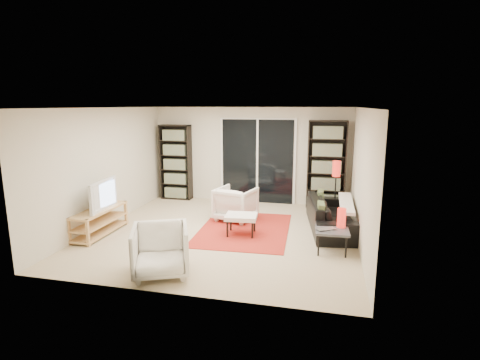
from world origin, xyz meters
name	(u,v)px	position (x,y,z in m)	size (l,w,h in m)	color
floor	(224,232)	(0.00, 0.00, 0.00)	(5.00, 5.00, 0.00)	beige
wall_back	(250,155)	(0.00, 2.50, 1.20)	(5.00, 0.02, 2.40)	beige
wall_front	(170,206)	(0.00, -2.50, 1.20)	(5.00, 0.02, 2.40)	beige
wall_left	(106,167)	(-2.50, 0.00, 1.20)	(0.02, 5.00, 2.40)	beige
wall_right	(361,178)	(2.50, 0.00, 1.20)	(0.02, 5.00, 2.40)	beige
ceiling	(223,108)	(0.00, 0.00, 2.40)	(5.00, 5.00, 0.02)	white
sliding_door	(258,162)	(0.20, 2.46, 1.05)	(1.92, 0.08, 2.16)	white
bookshelf_left	(176,162)	(-1.95, 2.33, 0.98)	(0.80, 0.30, 1.95)	black
bookshelf_right	(327,165)	(1.90, 2.33, 1.05)	(0.90, 0.30, 2.10)	black
tv_stand	(100,221)	(-2.31, -0.62, 0.26)	(0.44, 1.37, 0.50)	#E2B473
tv	(98,195)	(-2.29, -0.62, 0.78)	(0.98, 0.13, 0.57)	black
rug	(244,229)	(0.35, 0.25, 0.01)	(1.74, 2.35, 0.01)	red
sofa	(331,215)	(2.04, 0.68, 0.30)	(2.08, 0.81, 0.61)	black
armchair_back	(236,204)	(0.03, 0.85, 0.36)	(0.77, 0.79, 0.72)	white
armchair_front	(161,250)	(-0.41, -1.98, 0.37)	(0.79, 0.81, 0.74)	white
ottoman	(241,217)	(0.36, -0.05, 0.35)	(0.63, 0.53, 0.40)	white
side_table	(332,231)	(2.04, -0.53, 0.36)	(0.57, 0.57, 0.40)	#444448
laptop	(327,230)	(1.96, -0.64, 0.41)	(0.33, 0.21, 0.03)	silver
table_lamp	(341,218)	(2.18, -0.38, 0.56)	(0.15, 0.15, 0.33)	red
floor_lamp	(336,175)	(2.11, 1.54, 0.95)	(0.19, 0.19, 1.26)	black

